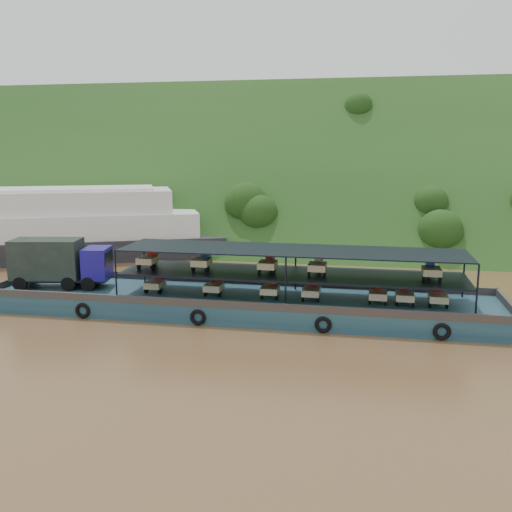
# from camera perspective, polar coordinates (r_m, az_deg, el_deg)

# --- Properties ---
(ground) EXTENTS (160.00, 160.00, 0.00)m
(ground) POSITION_cam_1_polar(r_m,az_deg,el_deg) (40.50, 1.97, -5.34)
(ground) COLOR brown
(ground) RESTS_ON ground
(hillside) EXTENTS (140.00, 39.60, 39.60)m
(hillside) POSITION_cam_1_polar(r_m,az_deg,el_deg) (75.52, 6.33, 2.17)
(hillside) COLOR #193D16
(hillside) RESTS_ON ground
(cargo_barge) EXTENTS (35.00, 7.18, 4.74)m
(cargo_barge) POSITION_cam_1_polar(r_m,az_deg,el_deg) (39.77, -3.44, -3.90)
(cargo_barge) COLOR #15324B
(cargo_barge) RESTS_ON ground
(passenger_ferry) EXTENTS (36.20, 22.42, 7.21)m
(passenger_ferry) POSITION_cam_1_polar(r_m,az_deg,el_deg) (62.42, -20.03, 2.66)
(passenger_ferry) COLOR black
(passenger_ferry) RESTS_ON ground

